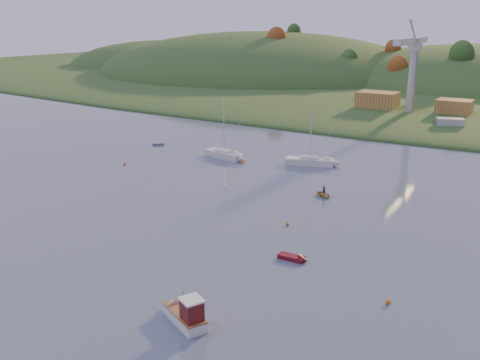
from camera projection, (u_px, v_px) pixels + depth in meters
The scene contains 22 objects.
ground at pixel (62, 314), 51.63m from camera, with size 500.00×500.00×0.00m, color #37475A.
far_shore at pixel (468, 83), 239.71m from camera, with size 620.00×220.00×1.50m, color #2B461C.
shore_slope at pixel (436, 101), 186.56m from camera, with size 640.00×150.00×7.00m, color #2B461C.
hill_left_far at pixel (167, 69), 307.14m from camera, with size 120.00×100.00×32.00m, color #2B461C.
hill_left at pixel (260, 78), 260.01m from camera, with size 170.00×140.00×44.00m, color #2B461C.
hillside_trees at pixel (448, 94), 202.92m from camera, with size 280.00×50.00×32.00m, color #204418, non-canonical shape.
wharf at pixel (421, 117), 148.56m from camera, with size 42.00×16.00×2.40m, color slate.
shed_west at pixel (377, 100), 154.81m from camera, with size 11.00×8.00×4.80m, color brown.
shed_east at pixel (454, 107), 145.29m from camera, with size 9.00×7.00×4.00m, color brown.
dock_crane at pixel (412, 59), 142.50m from camera, with size 3.20×28.00×20.30m.
fishing_boat at pixel (182, 311), 50.28m from camera, with size 6.77×4.69×4.17m.
sailboat_near at pixel (310, 161), 104.22m from camera, with size 9.60×5.40×12.76m.
sailboat_far at pixel (224, 154), 109.64m from camera, with size 9.53×4.67×12.69m.
canoe at pixel (324, 195), 85.62m from camera, with size 2.23×3.12×0.65m, color tan.
paddler at pixel (324, 192), 85.48m from camera, with size 0.58×0.38×1.58m, color black.
red_tender at pixel (297, 259), 62.84m from camera, with size 3.73×1.37×1.26m.
grey_dinghy at pixel (161, 144), 120.80m from camera, with size 2.94×2.29×1.04m.
work_vessel at pixel (449, 128), 132.45m from camera, with size 15.94×9.50×3.86m.
buoy_0 at pixel (388, 302), 53.32m from camera, with size 0.50×0.50×0.50m, color #DA600B.
buoy_1 at pixel (288, 224), 73.60m from camera, with size 0.50×0.50×0.50m, color #DA600B.
buoy_2 at pixel (125, 164), 104.34m from camera, with size 0.50×0.50×0.50m, color #DA600B.
buoy_3 at pixel (242, 162), 105.34m from camera, with size 0.50×0.50×0.50m, color #DA600B.
Camera 1 is at (38.51, -30.06, 27.27)m, focal length 40.00 mm.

